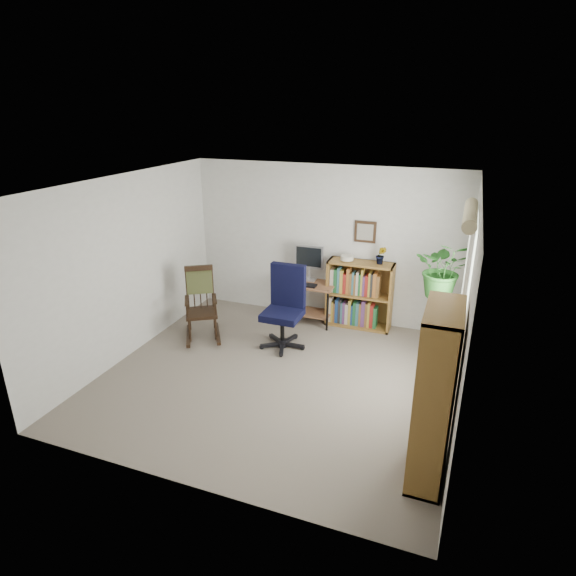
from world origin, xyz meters
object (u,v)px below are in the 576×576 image
at_px(desk, 306,302).
at_px(tall_bookshelf, 435,396).
at_px(office_chair, 282,308).
at_px(low_bookshelf, 359,295).
at_px(rocking_chair, 201,304).

distance_m(desk, tall_bookshelf, 3.53).
distance_m(desk, office_chair, 0.97).
distance_m(desk, low_bookshelf, 0.85).
bearing_deg(rocking_chair, office_chair, -25.28).
height_order(desk, low_bookshelf, low_bookshelf).
bearing_deg(tall_bookshelf, rocking_chair, 152.73).
relative_size(desk, tall_bookshelf, 0.54).
bearing_deg(low_bookshelf, office_chair, -128.83).
relative_size(desk, office_chair, 0.76).
bearing_deg(low_bookshelf, desk, -171.61).
distance_m(office_chair, rocking_chair, 1.21).
distance_m(low_bookshelf, tall_bookshelf, 3.20).
distance_m(office_chair, low_bookshelf, 1.35).
bearing_deg(office_chair, rocking_chair, -173.82).
height_order(desk, tall_bookshelf, tall_bookshelf).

